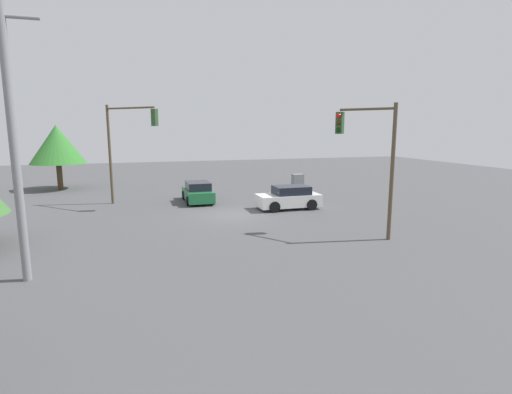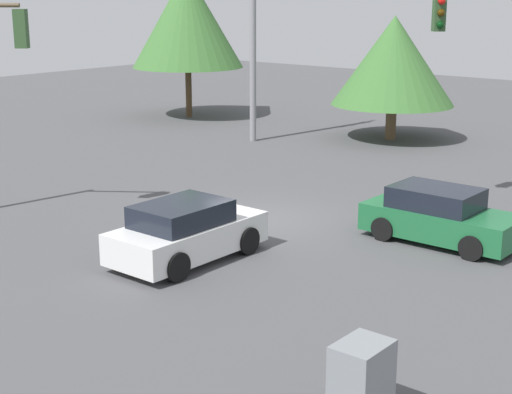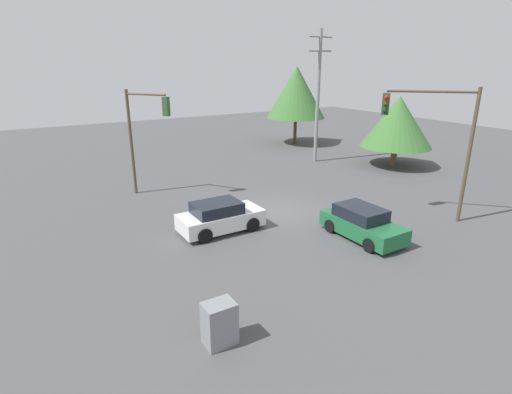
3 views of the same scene
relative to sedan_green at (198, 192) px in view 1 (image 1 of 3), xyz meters
name	(u,v)px [view 1 (image 1 of 3)]	position (x,y,z in m)	size (l,w,h in m)	color
ground_plane	(233,215)	(1.37, -4.89, -0.69)	(80.00, 80.00, 0.00)	#4C4C4F
sedan_green	(198,192)	(0.00, 0.00, 0.00)	(1.89, 4.02, 1.46)	#1E6638
sedan_white	(289,198)	(5.27, -4.11, 0.02)	(4.04, 1.94, 1.48)	silver
traffic_signal_main	(127,137)	(-4.59, -0.01, 3.90)	(3.23, 3.24, 6.69)	brown
traffic_signal_cross	(370,148)	(6.44, -11.34, 3.55)	(1.92, 2.47, 6.29)	brown
utility_pole_tall	(11,121)	(-7.90, -12.96, 4.70)	(2.20, 0.28, 10.19)	gray
electrical_cabinet	(298,182)	(8.96, 3.22, -0.03)	(0.90, 0.69, 1.32)	gray
tree_left	(57,145)	(-10.32, 9.29, 3.10)	(4.45, 4.45, 5.41)	#4C3823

